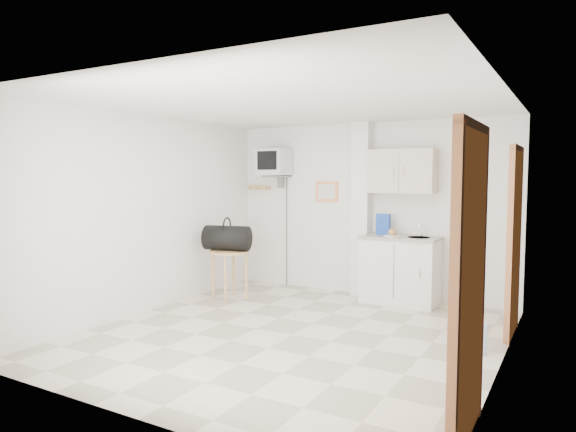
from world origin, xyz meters
The scene contains 7 objects.
ground centered at (0.00, 0.00, 0.00)m, with size 4.50×4.50×0.00m, color beige.
room_envelope centered at (0.24, 0.09, 1.54)m, with size 4.24×4.54×2.55m.
kitchenette centered at (0.57, 2.00, 0.80)m, with size 1.03×0.58×2.10m.
crt_television centered at (-1.45, 2.02, 1.94)m, with size 0.44×0.45×2.15m.
round_table centered at (-1.59, 1.02, 0.58)m, with size 0.56×0.56×0.69m.
duffel_bag centered at (-1.63, 1.02, 0.87)m, with size 0.70×0.48×0.47m.
water_bottle centered at (1.89, 0.38, 0.15)m, with size 0.11×0.11×0.34m.
Camera 1 is at (2.67, -4.79, 1.73)m, focal length 32.00 mm.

